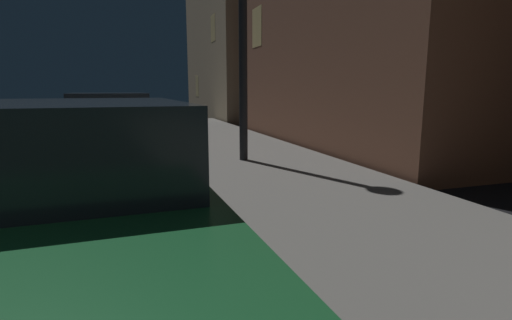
# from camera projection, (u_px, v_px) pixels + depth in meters

# --- Properties ---
(car_green) EXTENTS (2.03, 4.60, 1.43)m
(car_green) POSITION_uv_depth(u_px,v_px,m) (77.00, 203.00, 2.83)
(car_green) COLOR #19592D
(car_green) RESTS_ON ground
(car_silver) EXTENTS (2.25, 4.10, 1.43)m
(car_silver) POSITION_uv_depth(u_px,v_px,m) (110.00, 123.00, 9.23)
(car_silver) COLOR #B7B7BF
(car_silver) RESTS_ON ground
(building_far) EXTENTS (7.93, 10.43, 12.44)m
(building_far) POSITION_uv_depth(u_px,v_px,m) (272.00, 3.00, 21.62)
(building_far) COLOR #998466
(building_far) RESTS_ON ground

